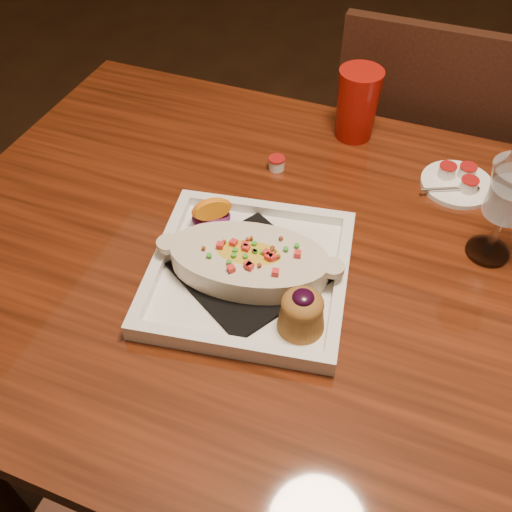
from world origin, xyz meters
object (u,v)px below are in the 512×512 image
(chair_far, at_px, (416,168))
(plate, at_px, (252,269))
(saucer, at_px, (457,182))
(red_tumbler, at_px, (357,104))
(table, at_px, (366,320))
(goblet, at_px, (511,197))

(chair_far, relative_size, plate, 2.70)
(chair_far, distance_m, saucer, 0.44)
(plate, distance_m, saucer, 0.43)
(plate, height_order, red_tumbler, red_tumbler)
(chair_far, bearing_deg, table, 90.00)
(plate, relative_size, red_tumbler, 2.45)
(table, bearing_deg, goblet, 39.47)
(red_tumbler, bearing_deg, saucer, -21.90)
(goblet, xyz_separation_m, red_tumbler, (-0.29, 0.24, -0.05))
(chair_far, relative_size, goblet, 5.37)
(saucer, bearing_deg, goblet, -65.45)
(goblet, bearing_deg, plate, -150.00)
(table, distance_m, goblet, 0.30)
(goblet, height_order, red_tumbler, goblet)
(goblet, relative_size, saucer, 1.33)
(plate, height_order, saucer, plate)
(goblet, distance_m, saucer, 0.20)
(chair_far, distance_m, goblet, 0.64)
(plate, xyz_separation_m, goblet, (0.33, 0.19, 0.09))
(table, relative_size, red_tumbler, 10.67)
(table, distance_m, chair_far, 0.65)
(chair_far, height_order, saucer, chair_far)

